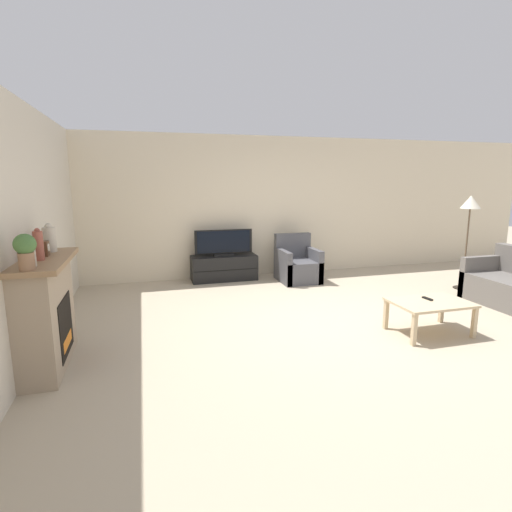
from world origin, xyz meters
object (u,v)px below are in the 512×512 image
object	(u,v)px
tv	(224,244)
floor_lamp	(470,209)
mantel_vase_right	(49,239)
mantel_vase_centre_left	(38,245)
potted_plant	(25,249)
fireplace	(46,312)
armchair	(297,266)
coffee_table	(430,305)
remote	(427,299)
tv_stand	(224,268)
mantel_clock	(45,249)
mantel_vase_left	(31,257)

from	to	relation	value
tv	floor_lamp	xyz separation A→B (m)	(3.90, -1.73, 0.69)
mantel_vase_right	floor_lamp	bearing A→B (deg)	8.01
mantel_vase_centre_left	mantel_vase_right	size ratio (longest dim) A/B	1.01
potted_plant	tv	bearing A→B (deg)	55.88
fireplace	mantel_vase_right	bearing A→B (deg)	87.47
armchair	coffee_table	world-z (taller)	armchair
remote	tv_stand	bearing A→B (deg)	114.92
mantel_vase_centre_left	mantel_vase_right	distance (m)	0.48
floor_lamp	mantel_vase_centre_left	bearing A→B (deg)	-167.80
mantel_clock	tv	size ratio (longest dim) A/B	0.14
armchair	floor_lamp	bearing A→B (deg)	-26.95
floor_lamp	fireplace	bearing A→B (deg)	-168.66
mantel_vase_centre_left	armchair	world-z (taller)	mantel_vase_centre_left
mantel_vase_right	mantel_clock	world-z (taller)	mantel_vase_right
mantel_vase_centre_left	floor_lamp	bearing A→B (deg)	12.20
remote	potted_plant	bearing A→B (deg)	178.15
mantel_vase_left	floor_lamp	bearing A→B (deg)	14.66
mantel_vase_centre_left	potted_plant	distance (m)	0.45
tv_stand	coffee_table	bearing A→B (deg)	-60.21
potted_plant	armchair	xyz separation A→B (m)	(3.71, 3.12, -1.01)
armchair	coffee_table	xyz separation A→B (m)	(0.59, -2.90, 0.07)
mantel_vase_centre_left	mantel_vase_right	xyz separation A→B (m)	(0.00, 0.48, -0.01)
mantel_clock	potted_plant	world-z (taller)	potted_plant
tv	coffee_table	world-z (taller)	tv
mantel_vase_left	mantel_vase_right	bearing A→B (deg)	90.00
mantel_vase_right	floor_lamp	size ratio (longest dim) A/B	0.19
potted_plant	coffee_table	bearing A→B (deg)	2.90
mantel_vase_left	tv	world-z (taller)	mantel_vase_left
mantel_vase_left	fireplace	bearing A→B (deg)	92.53
potted_plant	tv_stand	xyz separation A→B (m)	(2.40, 3.54, -1.06)
fireplace	potted_plant	bearing A→B (deg)	-88.22
mantel_vase_centre_left	mantel_vase_right	bearing A→B (deg)	90.00
tv	mantel_clock	bearing A→B (deg)	-129.84
fireplace	armchair	size ratio (longest dim) A/B	1.47
coffee_table	remote	bearing A→B (deg)	74.07
mantel_vase_left	mantel_clock	bearing A→B (deg)	89.91
tv_stand	armchair	bearing A→B (deg)	-17.78
mantel_vase_centre_left	coffee_table	world-z (taller)	mantel_vase_centre_left
potted_plant	floor_lamp	size ratio (longest dim) A/B	0.19
fireplace	mantel_clock	bearing A→B (deg)	82.12
mantel_clock	tv_stand	world-z (taller)	mantel_clock
potted_plant	armchair	world-z (taller)	potted_plant
coffee_table	remote	xyz separation A→B (m)	(0.02, 0.08, 0.06)
coffee_table	mantel_vase_centre_left	bearing A→B (deg)	176.99
potted_plant	armchair	distance (m)	4.95
mantel_clock	remote	world-z (taller)	mantel_clock
fireplace	coffee_table	world-z (taller)	fireplace
fireplace	armchair	bearing A→B (deg)	34.66
fireplace	tv	xyz separation A→B (m)	(2.41, 3.00, 0.13)
potted_plant	remote	size ratio (longest dim) A/B	2.04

